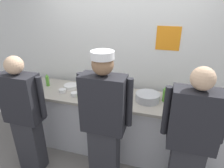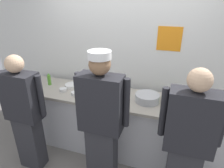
% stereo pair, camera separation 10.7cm
% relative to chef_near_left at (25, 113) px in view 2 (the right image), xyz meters
% --- Properties ---
extents(ground_plane, '(9.00, 9.00, 0.00)m').
position_rel_chef_near_left_xyz_m(ground_plane, '(0.99, 0.33, -0.85)').
color(ground_plane, slate).
extents(wall_back, '(4.98, 0.11, 2.64)m').
position_rel_chef_near_left_xyz_m(wall_back, '(0.99, 1.17, 0.47)').
color(wall_back, silver).
rests_on(wall_back, ground).
extents(prep_counter, '(3.18, 0.69, 0.91)m').
position_rel_chef_near_left_xyz_m(prep_counter, '(0.99, 0.70, -0.40)').
color(prep_counter, silver).
rests_on(prep_counter, ground).
extents(chef_near_left, '(0.60, 0.24, 1.62)m').
position_rel_chef_near_left_xyz_m(chef_near_left, '(0.00, 0.00, 0.00)').
color(chef_near_left, '#2D2D33').
rests_on(chef_near_left, ground).
extents(chef_center, '(0.62, 0.24, 1.73)m').
position_rel_chef_near_left_xyz_m(chef_center, '(1.04, 0.04, 0.07)').
color(chef_center, '#2D2D33').
rests_on(chef_center, ground).
extents(chef_far_right, '(0.61, 0.24, 1.66)m').
position_rel_chef_near_left_xyz_m(chef_far_right, '(1.96, 0.05, 0.02)').
color(chef_far_right, '#2D2D33').
rests_on(chef_far_right, ground).
extents(plate_stack_front, '(0.22, 0.22, 0.08)m').
position_rel_chef_near_left_xyz_m(plate_stack_front, '(1.91, 0.61, 0.10)').
color(plate_stack_front, white).
rests_on(plate_stack_front, prep_counter).
extents(plate_stack_rear, '(0.21, 0.21, 0.05)m').
position_rel_chef_near_left_xyz_m(plate_stack_rear, '(0.24, 0.79, 0.08)').
color(plate_stack_rear, white).
rests_on(plate_stack_rear, prep_counter).
extents(mixing_bowl_steel, '(0.33, 0.33, 0.11)m').
position_rel_chef_near_left_xyz_m(mixing_bowl_steel, '(1.45, 0.70, 0.11)').
color(mixing_bowl_steel, '#B7BABF').
rests_on(mixing_bowl_steel, prep_counter).
extents(sheet_tray, '(0.51, 0.39, 0.02)m').
position_rel_chef_near_left_xyz_m(sheet_tray, '(0.90, 0.67, 0.07)').
color(sheet_tray, '#B7BABF').
rests_on(sheet_tray, prep_counter).
extents(squeeze_bottle_primary, '(0.06, 0.06, 0.21)m').
position_rel_chef_near_left_xyz_m(squeeze_bottle_primary, '(1.67, 0.75, 0.16)').
color(squeeze_bottle_primary, '#56A333').
rests_on(squeeze_bottle_primary, prep_counter).
extents(squeeze_bottle_secondary, '(0.05, 0.05, 0.20)m').
position_rel_chef_near_left_xyz_m(squeeze_bottle_secondary, '(-0.14, 0.75, 0.15)').
color(squeeze_bottle_secondary, '#56A333').
rests_on(squeeze_bottle_secondary, prep_counter).
extents(squeeze_bottle_spare, '(0.06, 0.06, 0.19)m').
position_rel_chef_near_left_xyz_m(squeeze_bottle_spare, '(0.56, 0.53, 0.15)').
color(squeeze_bottle_spare, '#56A333').
rests_on(squeeze_bottle_spare, prep_counter).
extents(ramekin_yellow_sauce, '(0.08, 0.08, 0.05)m').
position_rel_chef_near_left_xyz_m(ramekin_yellow_sauce, '(2.34, 0.70, 0.08)').
color(ramekin_yellow_sauce, white).
rests_on(ramekin_yellow_sauce, prep_counter).
extents(ramekin_red_sauce, '(0.11, 0.11, 0.05)m').
position_rel_chef_near_left_xyz_m(ramekin_red_sauce, '(0.42, 0.55, 0.09)').
color(ramekin_red_sauce, white).
rests_on(ramekin_red_sauce, prep_counter).
extents(ramekin_orange_sauce, '(0.11, 0.11, 0.05)m').
position_rel_chef_near_left_xyz_m(ramekin_orange_sauce, '(0.20, 0.60, 0.09)').
color(ramekin_orange_sauce, white).
rests_on(ramekin_orange_sauce, prep_counter).
extents(ramekin_green_sauce, '(0.10, 0.10, 0.04)m').
position_rel_chef_near_left_xyz_m(ramekin_green_sauce, '(-0.36, 0.74, 0.08)').
color(ramekin_green_sauce, white).
rests_on(ramekin_green_sauce, prep_counter).
extents(deli_cup, '(0.09, 0.09, 0.09)m').
position_rel_chef_near_left_xyz_m(deli_cup, '(1.85, 0.80, 0.11)').
color(deli_cup, white).
rests_on(deli_cup, prep_counter).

